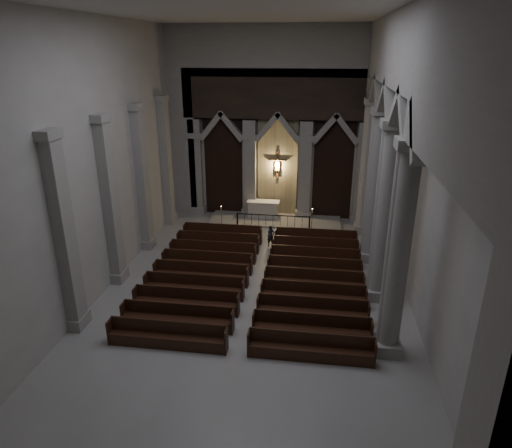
# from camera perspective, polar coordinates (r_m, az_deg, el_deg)

# --- Properties ---
(room) EXTENTS (24.00, 24.10, 12.00)m
(room) POSITION_cam_1_polar(r_m,az_deg,el_deg) (17.74, -0.74, 11.24)
(room) COLOR #9E9B95
(room) RESTS_ON ground
(sanctuary_wall) EXTENTS (14.00, 0.77, 12.00)m
(sanctuary_wall) POSITION_cam_1_polar(r_m,az_deg,el_deg) (29.21, 2.76, 13.22)
(sanctuary_wall) COLOR #9B9890
(sanctuary_wall) RESTS_ON ground
(right_arcade) EXTENTS (1.00, 24.00, 12.00)m
(right_arcade) POSITION_cam_1_polar(r_m,az_deg,el_deg) (19.03, 16.87, 11.73)
(right_arcade) COLOR #9B9890
(right_arcade) RESTS_ON ground
(left_pilasters) EXTENTS (0.60, 13.00, 8.03)m
(left_pilasters) POSITION_cam_1_polar(r_m,az_deg,el_deg) (23.78, -15.72, 3.89)
(left_pilasters) COLOR #9B9890
(left_pilasters) RESTS_ON ground
(sanctuary_step) EXTENTS (8.50, 2.60, 0.15)m
(sanctuary_step) POSITION_cam_1_polar(r_m,az_deg,el_deg) (29.93, 2.38, 0.48)
(sanctuary_step) COLOR #9B9890
(sanctuary_step) RESTS_ON ground
(altar) EXTENTS (2.12, 0.85, 1.07)m
(altar) POSITION_cam_1_polar(r_m,az_deg,el_deg) (30.20, 0.91, 1.93)
(altar) COLOR beige
(altar) RESTS_ON sanctuary_step
(altar_rail) EXTENTS (4.64, 0.09, 0.91)m
(altar_rail) POSITION_cam_1_polar(r_m,az_deg,el_deg) (28.61, 2.15, 0.61)
(altar_rail) COLOR black
(altar_rail) RESTS_ON ground
(candle_stand_left) EXTENTS (0.22, 0.22, 1.32)m
(candle_stand_left) POSITION_cam_1_polar(r_m,az_deg,el_deg) (29.17, -4.34, 0.46)
(candle_stand_left) COLOR #9D6430
(candle_stand_left) RESTS_ON ground
(candle_stand_right) EXTENTS (0.27, 0.27, 1.59)m
(candle_stand_right) POSITION_cam_1_polar(r_m,az_deg,el_deg) (28.15, 6.97, -0.27)
(candle_stand_right) COLOR #9D6430
(candle_stand_right) RESTS_ON ground
(pews) EXTENTS (10.02, 10.68, 1.03)m
(pews) POSITION_cam_1_polar(r_m,az_deg,el_deg) (21.84, 0.06, -7.03)
(pews) COLOR black
(pews) RESTS_ON ground
(worshipper) EXTENTS (0.52, 0.45, 1.21)m
(worshipper) POSITION_cam_1_polar(r_m,az_deg,el_deg) (26.05, 1.87, -1.52)
(worshipper) COLOR black
(worshipper) RESTS_ON ground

